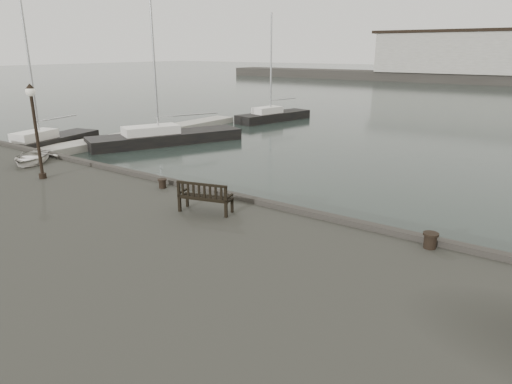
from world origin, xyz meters
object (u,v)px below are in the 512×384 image
Objects in this scene: bench at (205,203)px; bollard_left at (162,183)px; yacht_c at (166,140)px; lamp_post at (34,119)px; yacht_a at (46,146)px; dinghy at (31,157)px; yacht_d at (274,118)px; bollard_right at (430,241)px.

bench reaches higher than bollard_left.
bench is at bearing -15.47° from yacht_c.
yacht_c reaches higher than lamp_post.
bench is 3.39m from bollard_left.
bollard_left is at bearing -29.43° from yacht_a.
yacht_c is (-4.10, 12.53, -1.60)m from dinghy.
yacht_d is (-15.08, 27.00, -1.65)m from bench.
dinghy is 26.99m from yacht_d.
bench is 4.31× the size of bollard_right.
bollard_left is (-3.20, 1.11, -0.15)m from bench.
lamp_post is 0.26× the size of yacht_c.
bollard_left is 28.53m from yacht_d.
lamp_post reaches higher than dinghy.
yacht_a is (-17.53, 5.41, -1.50)m from bollard_left.
yacht_c reaches higher than yacht_d.
bench is 30.97m from yacht_d.
bench is 21.79m from yacht_a.
yacht_c reaches higher than dinghy.
yacht_a is at bearing 169.45° from bollard_right.
bollard_right is 25.01m from yacht_c.
dinghy is 0.26× the size of yacht_d.
bollard_left is 0.09× the size of lamp_post.
yacht_c is (5.41, 6.35, 0.00)m from yacht_a.
bench is 11.22m from dinghy.
lamp_post is 0.34× the size of yacht_a.
yacht_c is at bearing 152.60° from bollard_right.
bench is 6.98m from bollard_right.
dinghy reaches higher than bollard_left.
bench is 5.21× the size of bollard_left.
lamp_post reaches higher than bollard_left.
yacht_a is at bearing 162.87° from bollard_left.
yacht_c is at bearing 117.17° from lamp_post.
bollard_left is 8.06m from dinghy.
lamp_post is 3.83m from dinghy.
dinghy is 13.28m from yacht_c.
dinghy is (-18.06, -1.04, 0.07)m from bollard_right.
lamp_post is at bearing -38.29° from yacht_c.
yacht_d is at bearing 103.69° from lamp_post.
yacht_a reaches higher than bollard_right.
yacht_a is (-9.52, 6.18, -1.60)m from dinghy.
yacht_a is (-27.57, 5.14, -1.54)m from bollard_right.
lamp_post is 0.37× the size of yacht_d.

